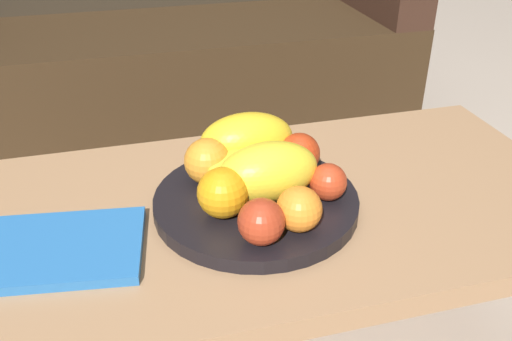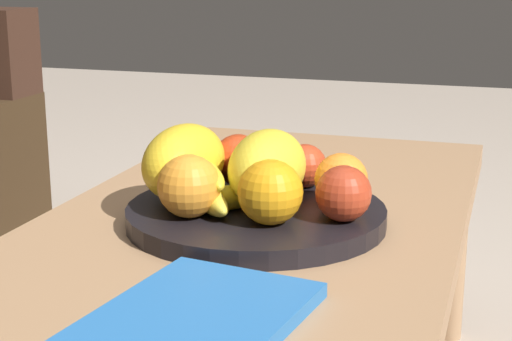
{
  "view_description": "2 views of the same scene",
  "coord_description": "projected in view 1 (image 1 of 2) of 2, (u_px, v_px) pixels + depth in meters",
  "views": [
    {
      "loc": [
        -0.22,
        -0.78,
        0.93
      ],
      "look_at": [
        -0.01,
        -0.01,
        0.47
      ],
      "focal_mm": 38.82,
      "sensor_mm": 36.0,
      "label": 1
    },
    {
      "loc": [
        -1.01,
        -0.33,
        0.74
      ],
      "look_at": [
        -0.01,
        -0.01,
        0.47
      ],
      "focal_mm": 57.1,
      "sensor_mm": 36.0,
      "label": 2
    }
  ],
  "objects": [
    {
      "name": "apple_right",
      "position": [
        299.0,
        154.0,
        1.0
      ],
      "size": [
        0.08,
        0.08,
        0.08
      ],
      "primitive_type": "sphere",
      "color": "#B63515",
      "rests_on": "fruit_bowl"
    },
    {
      "name": "apple_front",
      "position": [
        261.0,
        222.0,
        0.82
      ],
      "size": [
        0.07,
        0.07,
        0.07
      ],
      "primitive_type": "sphere",
      "color": "#AC351C",
      "rests_on": "fruit_bowl"
    },
    {
      "name": "fruit_bowl",
      "position": [
        256.0,
        202.0,
        0.95
      ],
      "size": [
        0.35,
        0.35,
        0.03
      ],
      "primitive_type": "cylinder",
      "color": "black",
      "rests_on": "coffee_table"
    },
    {
      "name": "couch",
      "position": [
        169.0,
        43.0,
        2.06
      ],
      "size": [
        1.7,
        0.7,
        0.9
      ],
      "color": "#342414",
      "rests_on": "ground_plane"
    },
    {
      "name": "apple_left",
      "position": [
        328.0,
        182.0,
        0.92
      ],
      "size": [
        0.06,
        0.06,
        0.06
      ],
      "primitive_type": "sphere",
      "color": "#B93A1D",
      "rests_on": "fruit_bowl"
    },
    {
      "name": "magazine",
      "position": [
        60.0,
        249.0,
        0.85
      ],
      "size": [
        0.27,
        0.21,
        0.02
      ],
      "primitive_type": "cube",
      "rotation": [
        0.0,
        0.0,
        -0.14
      ],
      "color": "#286CB8",
      "rests_on": "coffee_table"
    },
    {
      "name": "coffee_table",
      "position": [
        260.0,
        222.0,
        1.0
      ],
      "size": [
        1.17,
        0.57,
        0.39
      ],
      "color": "#A57B55",
      "rests_on": "ground_plane"
    },
    {
      "name": "orange_right",
      "position": [
        207.0,
        161.0,
        0.97
      ],
      "size": [
        0.08,
        0.08,
        0.08
      ],
      "primitive_type": "sphere",
      "color": "orange",
      "rests_on": "fruit_bowl"
    },
    {
      "name": "melon_large_front",
      "position": [
        268.0,
        172.0,
        0.92
      ],
      "size": [
        0.18,
        0.11,
        0.1
      ],
      "primitive_type": "ellipsoid",
      "rotation": [
        0.0,
        0.0,
        0.07
      ],
      "color": "yellow",
      "rests_on": "fruit_bowl"
    },
    {
      "name": "orange_front",
      "position": [
        299.0,
        209.0,
        0.85
      ],
      "size": [
        0.07,
        0.07,
        0.07
      ],
      "primitive_type": "sphere",
      "color": "orange",
      "rests_on": "fruit_bowl"
    },
    {
      "name": "melon_smaller_beside",
      "position": [
        246.0,
        140.0,
        1.01
      ],
      "size": [
        0.18,
        0.11,
        0.1
      ],
      "primitive_type": "ellipsoid",
      "rotation": [
        0.0,
        0.0,
        0.02
      ],
      "color": "yellow",
      "rests_on": "fruit_bowl"
    },
    {
      "name": "orange_left",
      "position": [
        223.0,
        193.0,
        0.88
      ],
      "size": [
        0.08,
        0.08,
        0.08
      ],
      "primitive_type": "sphere",
      "color": "orange",
      "rests_on": "fruit_bowl"
    },
    {
      "name": "banana_bunch",
      "position": [
        233.0,
        169.0,
        0.97
      ],
      "size": [
        0.16,
        0.15,
        0.06
      ],
      "color": "yellow",
      "rests_on": "fruit_bowl"
    }
  ]
}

